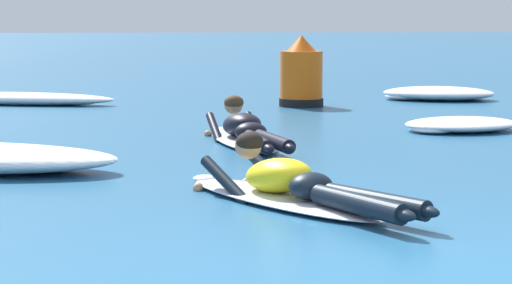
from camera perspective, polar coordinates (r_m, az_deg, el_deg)
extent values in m
plane|color=#235B84|center=(15.34, -0.28, 1.86)|extent=(120.00, 120.00, 0.00)
ellipsoid|color=silver|center=(7.71, 1.46, -3.10)|extent=(1.61, 2.19, 0.07)
ellipsoid|color=silver|center=(8.56, -2.82, -2.02)|extent=(0.28, 0.28, 0.06)
ellipsoid|color=yellow|center=(7.73, 1.24, -1.84)|extent=(0.68, 0.77, 0.34)
ellipsoid|color=black|center=(7.43, 3.03, -2.44)|extent=(0.44, 0.41, 0.20)
cylinder|color=black|center=(6.94, 5.63, -3.40)|extent=(0.53, 0.86, 0.14)
ellipsoid|color=black|center=(6.60, 8.06, -3.99)|extent=(0.20, 0.24, 0.08)
cylinder|color=black|center=(7.04, 6.60, -3.26)|extent=(0.62, 0.82, 0.14)
ellipsoid|color=black|center=(6.74, 9.34, -3.77)|extent=(0.20, 0.24, 0.08)
cylinder|color=black|center=(7.90, -1.63, -2.22)|extent=(0.39, 0.58, 0.35)
sphere|color=tan|center=(8.25, -3.19, -2.54)|extent=(0.09, 0.09, 0.09)
cylinder|color=black|center=(8.14, 1.01, -1.95)|extent=(0.39, 0.58, 0.35)
sphere|color=tan|center=(8.46, -0.53, -2.29)|extent=(0.09, 0.09, 0.09)
sphere|color=tan|center=(8.01, -0.43, -0.20)|extent=(0.21, 0.21, 0.21)
ellipsoid|color=black|center=(7.99, -0.35, 0.00)|extent=(0.29, 0.28, 0.16)
ellipsoid|color=silver|center=(11.17, -0.72, 0.08)|extent=(0.84, 2.17, 0.07)
ellipsoid|color=silver|center=(12.15, -1.83, 0.69)|extent=(0.22, 0.23, 0.06)
ellipsoid|color=black|center=(11.20, -0.78, 0.95)|extent=(0.50, 0.74, 0.35)
ellipsoid|color=black|center=(10.82, -0.29, 0.57)|extent=(0.38, 0.33, 0.20)
cylinder|color=black|center=(10.21, 0.10, 0.01)|extent=(0.23, 0.94, 0.14)
ellipsoid|color=black|center=(9.76, 0.64, -0.32)|extent=(0.13, 0.23, 0.08)
cylinder|color=black|center=(10.25, 0.97, 0.04)|extent=(0.33, 0.94, 0.14)
ellipsoid|color=black|center=(9.82, 1.81, -0.28)|extent=(0.13, 0.23, 0.08)
cylinder|color=black|center=(11.53, -2.28, 0.72)|extent=(0.18, 0.59, 0.33)
sphere|color=tan|center=(11.91, -2.65, 0.44)|extent=(0.09, 0.09, 0.09)
cylinder|color=black|center=(11.61, -0.13, 0.77)|extent=(0.18, 0.59, 0.33)
sphere|color=tan|center=(11.97, -0.55, 0.47)|extent=(0.09, 0.09, 0.09)
sphere|color=tan|center=(11.57, -1.24, 2.05)|extent=(0.21, 0.21, 0.21)
ellipsoid|color=#47331E|center=(11.55, -1.22, 2.19)|extent=(0.25, 0.23, 0.16)
ellipsoid|color=white|center=(9.48, -11.77, -1.00)|extent=(1.22, 1.02, 0.18)
ellipsoid|color=white|center=(17.09, 9.98, 2.65)|extent=(2.06, 1.65, 0.22)
ellipsoid|color=white|center=(17.24, 11.50, 2.55)|extent=(0.76, 0.70, 0.15)
ellipsoid|color=white|center=(17.02, 8.16, 2.51)|extent=(0.84, 0.82, 0.12)
ellipsoid|color=white|center=(16.38, -13.00, 2.35)|extent=(3.19, 1.49, 0.19)
ellipsoid|color=white|center=(16.18, -10.32, 2.26)|extent=(1.10, 0.93, 0.13)
ellipsoid|color=white|center=(12.64, 11.22, 0.97)|extent=(1.57, 1.27, 0.16)
ellipsoid|color=white|center=(12.94, 12.27, 0.98)|extent=(0.58, 0.59, 0.11)
ellipsoid|color=white|center=(12.36, 9.71, 0.70)|extent=(0.70, 0.70, 0.09)
cylinder|color=#EA5B0F|center=(15.67, 2.50, 3.49)|extent=(0.64, 0.64, 0.83)
cone|color=#EA5B0F|center=(15.65, 2.51, 5.45)|extent=(0.45, 0.45, 0.24)
cylinder|color=black|center=(15.70, 2.50, 2.19)|extent=(0.67, 0.67, 0.12)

